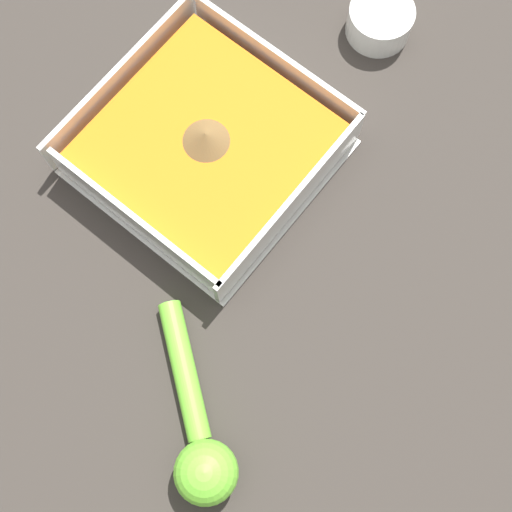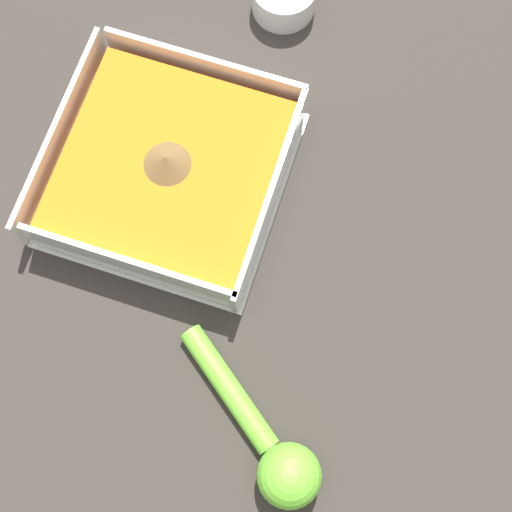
{
  "view_description": "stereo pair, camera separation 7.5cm",
  "coord_description": "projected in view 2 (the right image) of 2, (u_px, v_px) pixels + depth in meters",
  "views": [
    {
      "loc": [
        -0.23,
        -0.25,
        0.75
      ],
      "look_at": [
        -0.06,
        -0.12,
        0.03
      ],
      "focal_mm": 50.0,
      "sensor_mm": 36.0,
      "label": 1
    },
    {
      "loc": [
        -0.26,
        -0.19,
        0.75
      ],
      "look_at": [
        -0.06,
        -0.12,
        0.03
      ],
      "focal_mm": 50.0,
      "sensor_mm": 36.0,
      "label": 2
    }
  ],
  "objects": [
    {
      "name": "ground_plane",
      "position": [
        172.0,
        180.0,
        0.81
      ],
      "size": [
        4.0,
        4.0,
        0.0
      ],
      "primitive_type": "plane",
      "color": "#332D28"
    },
    {
      "name": "square_dish",
      "position": [
        167.0,
        167.0,
        0.78
      ],
      "size": [
        0.25,
        0.25,
        0.06
      ],
      "color": "silver",
      "rests_on": "ground_plane"
    },
    {
      "name": "lemon_squeezer",
      "position": [
        273.0,
        453.0,
        0.7
      ],
      "size": [
        0.15,
        0.18,
        0.06
      ],
      "rotation": [
        0.0,
        0.0,
        4.07
      ],
      "color": "#6BC633",
      "rests_on": "ground_plane"
    }
  ]
}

